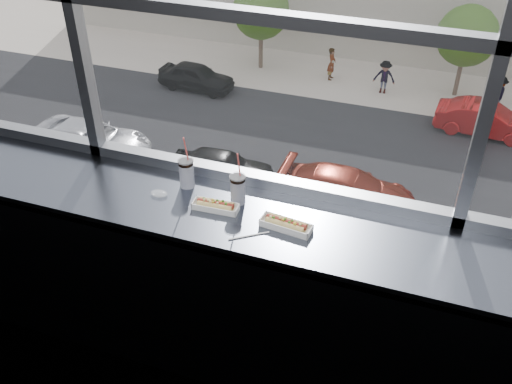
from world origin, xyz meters
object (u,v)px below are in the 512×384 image
(soda_cup_left, at_px, (186,172))
(car_near_a, at_px, (89,136))
(pedestrian_b, at_px, (385,74))
(pedestrian_c, at_px, (500,90))
(soda_cup_right, at_px, (238,188))
(car_far_b, at_px, (487,115))
(hotdog_tray_left, at_px, (216,205))
(car_far_a, at_px, (196,72))
(hotdog_tray_right, at_px, (286,224))
(wrapper, at_px, (159,193))
(pedestrian_a, at_px, (332,61))
(tree_left, at_px, (261,11))
(car_near_c, at_px, (349,185))
(loose_straw, at_px, (249,236))
(tree_center, at_px, (467,36))
(car_near_b, at_px, (222,162))

(soda_cup_left, height_order, car_near_a, soda_cup_left)
(pedestrian_b, bearing_deg, pedestrian_c, 0.32)
(soda_cup_right, bearing_deg, car_far_b, 82.46)
(hotdog_tray_left, xyz_separation_m, soda_cup_right, (0.08, 0.09, 0.07))
(soda_cup_left, xyz_separation_m, car_far_a, (-11.59, 24.14, -11.17))
(car_near_a, height_order, pedestrian_b, pedestrian_b)
(hotdog_tray_right, distance_m, wrapper, 0.70)
(pedestrian_c, bearing_deg, pedestrian_b, -89.68)
(pedestrian_a, bearing_deg, tree_left, 86.99)
(soda_cup_left, distance_m, soda_cup_right, 0.31)
(hotdog_tray_right, distance_m, car_near_c, 19.79)
(hotdog_tray_right, height_order, car_near_a, hotdog_tray_right)
(pedestrian_c, bearing_deg, car_near_c, -26.67)
(car_far_a, height_order, tree_left, tree_left)
(loose_straw, height_order, wrapper, wrapper)
(car_far_a, bearing_deg, tree_center, -69.76)
(tree_center, bearing_deg, wrapper, -94.19)
(car_far_b, distance_m, pedestrian_c, 3.05)
(car_near_a, relative_size, pedestrian_c, 2.91)
(car_far_a, bearing_deg, car_near_b, -145.34)
(car_near_b, xyz_separation_m, pedestrian_a, (1.91, 11.77, 0.11))
(loose_straw, bearing_deg, pedestrian_a, 65.32)
(loose_straw, bearing_deg, car_near_b, 78.42)
(pedestrian_b, xyz_separation_m, pedestrian_c, (5.87, 0.03, -0.03))
(soda_cup_left, bearing_deg, pedestrian_c, 81.46)
(loose_straw, xyz_separation_m, car_near_a, (-13.63, 16.43, -11.00))
(tree_left, bearing_deg, pedestrian_b, -7.95)
(pedestrian_a, bearing_deg, soda_cup_right, -169.47)
(car_near_c, height_order, car_far_b, car_near_c)
(car_near_b, bearing_deg, loose_straw, -162.00)
(car_near_a, xyz_separation_m, pedestrian_b, (11.38, 10.96, 0.04))
(hotdog_tray_right, height_order, tree_left, hotdog_tray_right)
(hotdog_tray_right, bearing_deg, soda_cup_right, 163.74)
(soda_cup_left, xyz_separation_m, car_near_c, (-1.45, 16.14, -11.07))
(pedestrian_c, distance_m, tree_center, 3.23)
(car_near_c, xyz_separation_m, pedestrian_b, (-0.34, 10.96, 0.02))
(soda_cup_left, relative_size, car_near_c, 0.05)
(pedestrian_a, bearing_deg, loose_straw, -169.27)
(pedestrian_b, height_order, pedestrian_c, pedestrian_b)
(hotdog_tray_left, xyz_separation_m, car_near_c, (-1.67, 16.28, -11.01))
(loose_straw, distance_m, tree_center, 29.79)
(loose_straw, distance_m, car_near_b, 21.09)
(soda_cup_right, bearing_deg, pedestrian_b, 94.41)
(hotdog_tray_left, relative_size, car_far_b, 0.04)
(loose_straw, height_order, car_near_b, loose_straw)
(wrapper, xyz_separation_m, car_far_b, (3.61, 24.27, -11.03))
(hotdog_tray_left, bearing_deg, wrapper, 174.83)
(pedestrian_b, relative_size, tree_center, 0.45)
(wrapper, height_order, tree_center, wrapper)
(car_far_b, relative_size, pedestrian_c, 2.86)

